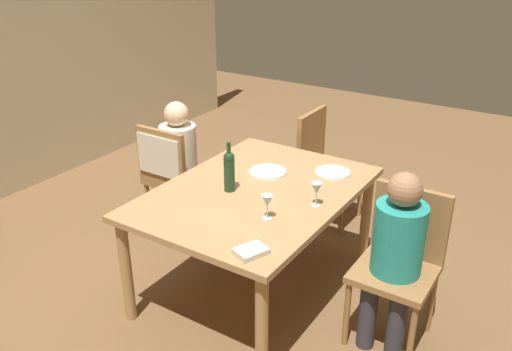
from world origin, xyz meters
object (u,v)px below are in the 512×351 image
wine_bottle_tall_green (229,170)px  wine_glass_centre (267,202)px  wine_glass_near_left (317,190)px  person_woman_host (396,249)px  dining_table (256,201)px  dinner_plate_guest_left (333,172)px  chair_near (401,255)px  chair_far_right (169,167)px  dinner_plate_host (268,172)px  chair_right_end (323,159)px  person_man_bearded (181,157)px

wine_bottle_tall_green → wine_glass_centre: bearing=-115.2°
wine_glass_near_left → person_woman_host: bearing=-94.2°
dining_table → wine_glass_near_left: bearing=-88.2°
dinner_plate_guest_left → chair_near: bearing=-122.9°
chair_far_right → dinner_plate_host: size_ratio=3.61×
dinner_plate_host → wine_bottle_tall_green: bearing=170.8°
wine_glass_centre → chair_far_right: bearing=67.1°
wine_bottle_tall_green → wine_glass_near_left: (0.11, -0.55, -0.04)m
chair_right_end → dinner_plate_host: size_ratio=3.61×
chair_right_end → wine_glass_centre: (-1.44, -0.34, 0.32)m
chair_right_end → wine_bottle_tall_green: 1.30m
person_man_bearded → wine_bottle_tall_green: size_ratio=3.35×
wine_glass_centre → dinner_plate_host: (0.55, 0.33, -0.10)m
wine_bottle_tall_green → dinner_plate_host: size_ratio=1.27×
chair_near → person_man_bearded: (0.29, 1.88, 0.10)m
chair_right_end → person_woman_host: (-1.18, -1.03, 0.10)m
dinner_plate_guest_left → wine_glass_centre: bearing=177.0°
dining_table → dinner_plate_guest_left: bearing=-30.8°
dining_table → person_man_bearded: 1.01m
chair_right_end → wine_glass_near_left: bearing=23.8°
person_woman_host → chair_near: bearing=-90.0°
person_man_bearded → dinner_plate_host: bearing=-7.0°
dining_table → dinner_plate_host: size_ratio=6.07×
chair_far_right → wine_bottle_tall_green: 0.91m
dinner_plate_host → person_woman_host: bearing=-106.1°
dining_table → chair_near: size_ratio=1.68×
chair_right_end → person_woman_host: person_woman_host is taller
wine_glass_centre → person_man_bearded: bearing=61.3°
chair_near → dining_table: bearing=5.3°
person_man_bearded → wine_glass_near_left: person_man_bearded is taller
chair_right_end → wine_glass_centre: size_ratio=6.17×
wine_glass_near_left → dinner_plate_host: wine_glass_near_left is taller
wine_glass_near_left → dinner_plate_guest_left: (0.49, 0.12, -0.10)m
dining_table → wine_glass_near_left: (0.01, -0.42, 0.19)m
chair_right_end → wine_glass_near_left: 1.29m
wine_bottle_tall_green → wine_glass_centre: 0.44m
person_woman_host → person_man_bearded: (0.40, 1.88, -0.00)m
wine_bottle_tall_green → person_man_bearded: bearing=59.6°
chair_right_end → person_man_bearded: person_man_bearded is taller
chair_right_end → wine_bottle_tall_green: wine_bottle_tall_green is taller
person_woman_host → wine_glass_centre: person_woman_host is taller
dining_table → person_woman_host: 0.94m
wine_bottle_tall_green → dinner_plate_guest_left: size_ratio=1.35×
dining_table → dinner_plate_guest_left: dinner_plate_guest_left is taller
chair_far_right → dinner_plate_guest_left: size_ratio=3.83×
wine_glass_centre → person_woman_host: bearing=-69.4°
dining_table → person_man_bearded: (0.37, 0.94, -0.03)m
chair_near → wine_glass_near_left: size_ratio=6.17×
chair_far_right → wine_bottle_tall_green: wine_bottle_tall_green is taller
dining_table → wine_glass_near_left: wine_glass_near_left is taller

